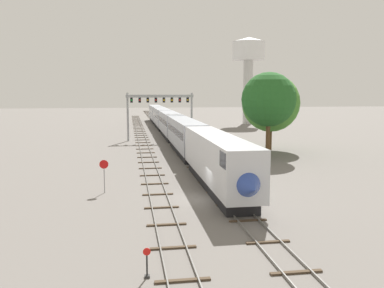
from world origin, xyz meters
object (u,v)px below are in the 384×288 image
Objects in this scene: passenger_train at (170,124)px; signal_gantry at (160,105)px; trackside_tree_mid at (271,103)px; stop_sign at (104,172)px; trackside_tree_left at (269,100)px; water_tower at (248,58)px; switch_stand at (147,267)px.

signal_gantry is at bearing -115.59° from passenger_train.
passenger_train is 9.19× the size of trackside_tree_mid.
stop_sign is 0.25× the size of trackside_tree_left.
water_tower reaches higher than trackside_tree_left.
trackside_tree_left is 7.36m from trackside_tree_mid.
trackside_tree_left is (20.38, 16.14, 5.83)m from stop_sign.
trackside_tree_mid is (-11.32, -49.58, -10.93)m from water_tower.
trackside_tree_left is (-14.08, -56.37, -10.29)m from water_tower.
water_tower is (24.46, 30.06, 15.38)m from passenger_train.
signal_gantry is 8.29× the size of switch_stand.
water_tower reaches higher than trackside_tree_mid.
trackside_tree_mid is at bearing -102.86° from water_tower.
switch_stand is 0.13× the size of trackside_tree_mid.
stop_sign is at bearing -115.42° from water_tower.
trackside_tree_mid reaches higher than passenger_train.
stop_sign is at bearing -101.60° from signal_gantry.
water_tower is at bearing 77.14° from trackside_tree_mid.
passenger_train is 36.26× the size of stop_sign.
trackside_tree_left reaches higher than stop_sign.
passenger_train is at bearing 111.53° from trackside_tree_left.
trackside_tree_left is (10.38, -26.31, 5.09)m from passenger_train.
signal_gantry reaches higher than stop_sign.
water_tower reaches higher than stop_sign.
switch_stand is at bearing -116.99° from trackside_tree_mid.
passenger_train is 59.70m from switch_stand.
passenger_train is 6.42m from signal_gantry.
signal_gantry is 1.07× the size of trackside_tree_left.
stop_sign is at bearing 99.80° from switch_stand.
passenger_train reaches higher than switch_stand.
trackside_tree_mid reaches higher than trackside_tree_left.
trackside_tree_mid reaches higher than switch_stand.
passenger_train is 41.69m from water_tower.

